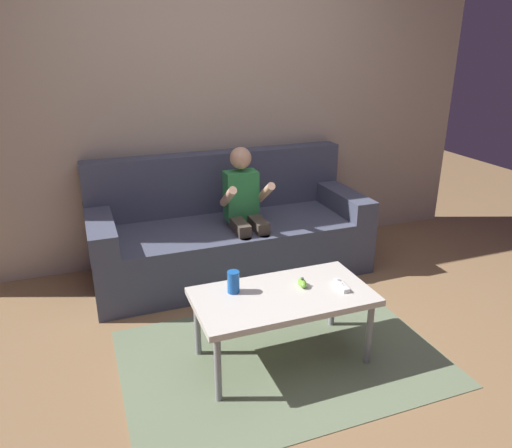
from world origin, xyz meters
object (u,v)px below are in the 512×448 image
couch (229,234)px  soda_can (233,282)px  coffee_table (283,300)px  game_remote_white_near_edge (342,285)px  nunchuk_lime (302,283)px  person_seated_on_couch (245,208)px

couch → soda_can: couch is taller
coffee_table → game_remote_white_near_edge: 0.34m
couch → game_remote_white_near_edge: size_ratio=14.25×
couch → game_remote_white_near_edge: couch is taller
game_remote_white_near_edge → nunchuk_lime: 0.22m
coffee_table → couch: bearing=86.7°
couch → soda_can: size_ratio=16.69×
person_seated_on_couch → soda_can: person_seated_on_couch is taller
person_seated_on_couch → coffee_table: size_ratio=1.02×
person_seated_on_couch → game_remote_white_near_edge: person_seated_on_couch is taller
person_seated_on_couch → couch: bearing=110.9°
game_remote_white_near_edge → nunchuk_lime: (-0.20, 0.09, 0.01)m
couch → nunchuk_lime: 1.16m
person_seated_on_couch → game_remote_white_near_edge: size_ratio=6.86×
nunchuk_lime → person_seated_on_couch: bearing=89.6°
couch → nunchuk_lime: (0.06, -1.15, 0.14)m
couch → coffee_table: (-0.07, -1.19, 0.08)m
nunchuk_lime → soda_can: 0.38m
person_seated_on_couch → nunchuk_lime: (-0.01, -0.97, -0.12)m
coffee_table → soda_can: soda_can is taller
soda_can → nunchuk_lime: bearing=-10.7°
game_remote_white_near_edge → soda_can: bearing=164.4°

